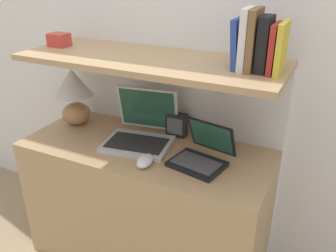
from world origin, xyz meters
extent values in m
cube|color=white|center=(0.00, 0.59, 1.20)|extent=(6.00, 0.05, 2.40)
cube|color=tan|center=(0.00, 0.26, 0.35)|extent=(1.25, 0.53, 0.70)
cube|color=white|center=(0.00, 0.55, 0.56)|extent=(1.25, 0.04, 1.11)
cube|color=tan|center=(0.00, 0.33, 1.13)|extent=(1.25, 0.47, 0.03)
ellipsoid|color=#B27A4C|center=(-0.49, 0.35, 0.76)|extent=(0.16, 0.16, 0.12)
cylinder|color=tan|center=(-0.49, 0.35, 0.85)|extent=(0.02, 0.02, 0.05)
cone|color=silver|center=(-0.49, 0.35, 0.95)|extent=(0.21, 0.21, 0.15)
cube|color=silver|center=(-0.04, 0.26, 0.71)|extent=(0.36, 0.30, 0.02)
cube|color=#232326|center=(-0.04, 0.25, 0.72)|extent=(0.31, 0.22, 0.00)
cube|color=silver|center=(-0.07, 0.42, 0.84)|extent=(0.33, 0.11, 0.24)
cube|color=#235138|center=(-0.06, 0.41, 0.84)|extent=(0.30, 0.09, 0.21)
cube|color=black|center=(0.30, 0.21, 0.71)|extent=(0.26, 0.22, 0.02)
cube|color=#47474C|center=(0.30, 0.21, 0.72)|extent=(0.23, 0.16, 0.00)
cube|color=black|center=(0.32, 0.33, 0.80)|extent=(0.24, 0.11, 0.16)
cube|color=#235138|center=(0.32, 0.33, 0.80)|extent=(0.22, 0.10, 0.14)
ellipsoid|color=white|center=(0.08, 0.12, 0.72)|extent=(0.08, 0.13, 0.04)
cube|color=black|center=(0.09, 0.46, 0.76)|extent=(0.11, 0.05, 0.13)
cube|color=#59595B|center=(0.09, 0.43, 0.76)|extent=(0.09, 0.00, 0.09)
cube|color=gold|center=(0.58, 0.33, 1.24)|extent=(0.02, 0.17, 0.20)
cube|color=#A82823|center=(0.55, 0.33, 1.24)|extent=(0.02, 0.15, 0.19)
cube|color=black|center=(0.52, 0.33, 1.25)|extent=(0.04, 0.13, 0.22)
cube|color=brown|center=(0.47, 0.33, 1.26)|extent=(0.03, 0.16, 0.24)
cube|color=silver|center=(0.44, 0.33, 1.26)|extent=(0.03, 0.14, 0.24)
cube|color=#284293|center=(0.41, 0.33, 1.24)|extent=(0.04, 0.13, 0.20)
cube|color=#CC3D33|center=(-0.53, 0.33, 1.17)|extent=(0.10, 0.08, 0.07)
camera|label=1|loc=(0.78, -1.09, 1.55)|focal=38.00mm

